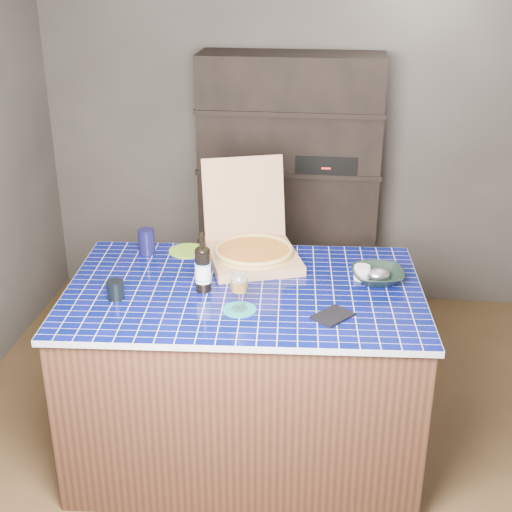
# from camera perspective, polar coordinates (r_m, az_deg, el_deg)

# --- Properties ---
(room) EXTENTS (3.50, 3.50, 3.50)m
(room) POSITION_cam_1_polar(r_m,az_deg,el_deg) (3.36, 0.78, 3.06)
(room) COLOR brown
(room) RESTS_ON ground
(shelving_unit) EXTENTS (1.20, 0.41, 1.80)m
(shelving_unit) POSITION_cam_1_polar(r_m,az_deg,el_deg) (4.91, 2.72, 5.50)
(shelving_unit) COLOR black
(shelving_unit) RESTS_ON floor
(kitchen_island) EXTENTS (1.76, 1.19, 0.93)m
(kitchen_island) POSITION_cam_1_polar(r_m,az_deg,el_deg) (3.63, -0.91, -9.17)
(kitchen_island) COLOR #492C1C
(kitchen_island) RESTS_ON floor
(pizza_box) EXTENTS (0.59, 0.65, 0.48)m
(pizza_box) POSITION_cam_1_polar(r_m,az_deg,el_deg) (3.67, -0.27, 0.62)
(pizza_box) COLOR tan
(pizza_box) RESTS_ON kitchen_island
(mead_bottle) EXTENTS (0.08, 0.08, 0.30)m
(mead_bottle) POSITION_cam_1_polar(r_m,az_deg,el_deg) (3.34, -4.27, -0.98)
(mead_bottle) COLOR black
(mead_bottle) RESTS_ON kitchen_island
(teal_trivet) EXTENTS (0.15, 0.15, 0.01)m
(teal_trivet) POSITION_cam_1_polar(r_m,az_deg,el_deg) (3.20, -1.33, -4.31)
(teal_trivet) COLOR #167775
(teal_trivet) RESTS_ON kitchen_island
(wine_glass) EXTENTS (0.08, 0.08, 0.19)m
(wine_glass) POSITION_cam_1_polar(r_m,az_deg,el_deg) (3.14, -1.36, -2.23)
(wine_glass) COLOR white
(wine_glass) RESTS_ON teal_trivet
(tumbler) EXTENTS (0.08, 0.08, 0.09)m
(tumbler) POSITION_cam_1_polar(r_m,az_deg,el_deg) (3.35, -11.18, -2.67)
(tumbler) COLOR black
(tumbler) RESTS_ON kitchen_island
(dvd_case) EXTENTS (0.20, 0.21, 0.01)m
(dvd_case) POSITION_cam_1_polar(r_m,az_deg,el_deg) (3.16, 6.16, -4.80)
(dvd_case) COLOR black
(dvd_case) RESTS_ON kitchen_island
(bowl) EXTENTS (0.27, 0.27, 0.06)m
(bowl) POSITION_cam_1_polar(r_m,az_deg,el_deg) (3.50, 9.71, -1.57)
(bowl) COLOR black
(bowl) RESTS_ON kitchen_island
(foil_contents) EXTENTS (0.12, 0.10, 0.05)m
(foil_contents) POSITION_cam_1_polar(r_m,az_deg,el_deg) (3.50, 9.72, -1.43)
(foil_contents) COLOR silver
(foil_contents) RESTS_ON bowl
(white_jar) EXTENTS (0.08, 0.08, 0.07)m
(white_jar) POSITION_cam_1_polar(r_m,az_deg,el_deg) (3.52, 8.47, -1.31)
(white_jar) COLOR silver
(white_jar) RESTS_ON kitchen_island
(navy_cup) EXTENTS (0.09, 0.09, 0.14)m
(navy_cup) POSITION_cam_1_polar(r_m,az_deg,el_deg) (3.79, -8.75, 1.14)
(navy_cup) COLOR black
(navy_cup) RESTS_ON kitchen_island
(green_trivet) EXTENTS (0.20, 0.20, 0.01)m
(green_trivet) POSITION_cam_1_polar(r_m,az_deg,el_deg) (3.82, -5.49, 0.42)
(green_trivet) COLOR #74A523
(green_trivet) RESTS_ON kitchen_island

